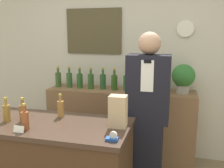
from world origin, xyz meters
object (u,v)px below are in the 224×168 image
Objects in this scene: paper_bag at (118,111)px; tape_dispenser at (112,138)px; shopkeeper at (147,116)px; potted_plant at (183,77)px.

paper_bag is 0.30m from tape_dispenser.
paper_bag is (-0.19, -0.53, 0.19)m from shopkeeper.
shopkeeper is 0.80m from potted_plant.
shopkeeper is at bearing 78.38° from tape_dispenser.
paper_bag is (-0.54, -1.18, -0.12)m from potted_plant.
shopkeeper is 6.27× the size of paper_bag.
potted_plant is (0.35, 0.65, 0.31)m from shopkeeper.
shopkeeper reaches higher than potted_plant.
potted_plant is 1.56m from tape_dispenser.
potted_plant is at bearing 65.23° from paper_bag.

